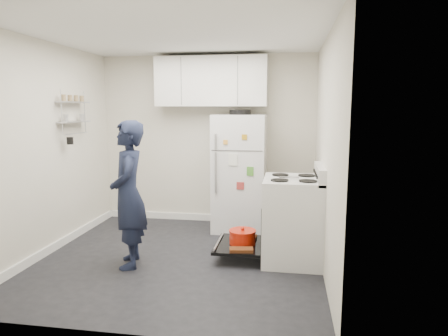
% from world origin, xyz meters
% --- Properties ---
extents(room, '(3.21, 3.21, 2.51)m').
position_xyz_m(room, '(-0.03, 0.03, 1.21)').
color(room, black).
rests_on(room, ground).
extents(electric_range, '(0.66, 0.76, 1.10)m').
position_xyz_m(electric_range, '(1.26, 0.15, 0.47)').
color(electric_range, silver).
rests_on(electric_range, ground).
extents(open_oven_door, '(0.55, 0.70, 0.24)m').
position_xyz_m(open_oven_door, '(0.69, 0.15, 0.20)').
color(open_oven_door, black).
rests_on(open_oven_door, ground).
extents(refrigerator, '(0.72, 0.74, 1.71)m').
position_xyz_m(refrigerator, '(0.54, 1.25, 0.82)').
color(refrigerator, white).
rests_on(refrigerator, ground).
extents(upper_cabinets, '(1.60, 0.33, 0.70)m').
position_xyz_m(upper_cabinets, '(0.10, 1.43, 2.10)').
color(upper_cabinets, silver).
rests_on(upper_cabinets, room).
extents(wall_shelf_rack, '(0.14, 0.60, 0.61)m').
position_xyz_m(wall_shelf_rack, '(-1.52, 0.49, 1.68)').
color(wall_shelf_rack, '#B2B2B7').
rests_on(wall_shelf_rack, room).
extents(person, '(0.55, 0.67, 1.60)m').
position_xyz_m(person, '(-0.49, -0.28, 0.80)').
color(person, '#161B31').
rests_on(person, ground).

